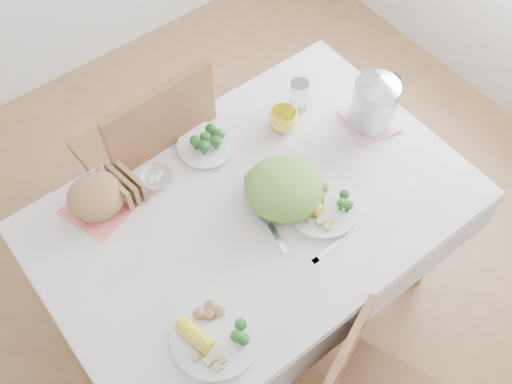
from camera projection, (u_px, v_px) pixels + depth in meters
floor at (255, 296)px, 2.74m from camera, size 3.60×3.60×0.00m
dining_table at (255, 258)px, 2.43m from camera, size 1.40×0.90×0.75m
tablecloth at (255, 209)px, 2.11m from camera, size 1.50×1.00×0.01m
chair_far at (146, 157)px, 2.60m from camera, size 0.50×0.50×1.06m
salad_bowl at (283, 194)px, 2.10m from camera, size 0.33×0.33×0.06m
dinner_plate_left at (216, 337)px, 1.84m from camera, size 0.32×0.32×0.02m
dinner_plate_right at (322, 207)px, 2.10m from camera, size 0.29×0.29×0.02m
broccoli_plate at (206, 146)px, 2.25m from camera, size 0.27×0.27×0.02m
napkin at (100, 206)px, 2.11m from camera, size 0.27×0.27×0.00m
bread_loaf at (97, 197)px, 2.06m from camera, size 0.25×0.24×0.12m
fruit_bowl at (157, 178)px, 2.16m from camera, size 0.15×0.15×0.04m
yellow_mug at (283, 120)px, 2.28m from camera, size 0.14×0.14×0.09m
glass_tumbler at (299, 96)px, 2.31m from camera, size 0.09×0.09×0.14m
pink_tray at (370, 121)px, 2.32m from camera, size 0.23×0.23×0.01m
electric_kettle at (374, 102)px, 2.22m from camera, size 0.21×0.21×0.24m
fork_right at (275, 233)px, 2.05m from camera, size 0.06×0.17×0.00m
knife at (330, 249)px, 2.02m from camera, size 0.17×0.02×0.00m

